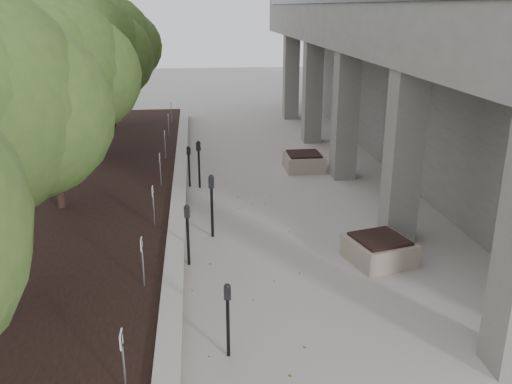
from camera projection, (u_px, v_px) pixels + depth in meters
retaining_wall at (180, 196)px, 15.42m from camera, size 0.39×26.00×0.50m
planting_bed at (45, 202)px, 15.05m from camera, size 7.00×26.00×0.40m
crabapple_tree_3 at (49, 102)px, 13.24m from camera, size 4.60×4.00×5.44m
crabapple_tree_4 at (87, 76)px, 17.94m from camera, size 4.60×4.00×5.44m
crabapple_tree_5 at (108, 62)px, 22.65m from camera, size 4.60×4.00×5.44m
parking_sign_2 at (124, 364)px, 7.16m from camera, size 0.04×0.22×0.96m
parking_sign_3 at (143, 263)px, 9.98m from camera, size 0.04×0.22×0.96m
parking_sign_4 at (154, 206)px, 12.81m from camera, size 0.04×0.22×0.96m
parking_sign_5 at (160, 170)px, 15.63m from camera, size 0.04×0.22×0.96m
parking_sign_6 at (165, 145)px, 18.45m from camera, size 0.04×0.22×0.96m
parking_sign_7 at (169, 126)px, 21.27m from camera, size 0.04×0.22×0.96m
parking_sign_8 at (171, 112)px, 24.10m from camera, size 0.04×0.22×0.96m
parking_meter_1 at (228, 320)px, 8.57m from camera, size 0.13×0.10×1.29m
parking_meter_2 at (188, 235)px, 11.66m from camera, size 0.15×0.12×1.38m
parking_meter_3 at (212, 206)px, 13.06m from camera, size 0.16×0.12×1.57m
parking_meter_4 at (199, 164)px, 16.66m from camera, size 0.17×0.14×1.49m
parking_meter_5 at (189, 166)px, 16.81m from camera, size 0.15×0.13×1.28m
planter_front at (379, 249)px, 11.92m from camera, size 1.51×1.51×0.58m
planter_back at (304, 161)px, 18.63m from camera, size 1.28×1.28×0.59m
berry_scatter at (256, 263)px, 11.91m from camera, size 3.30×14.10×0.02m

